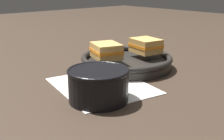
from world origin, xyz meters
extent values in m
plane|color=#382B21|center=(0.00, 0.00, 0.00)|extent=(4.00, 4.00, 0.00)
cube|color=white|center=(-0.01, 0.00, 0.00)|extent=(0.30, 0.27, 0.00)
cylinder|color=black|center=(0.06, -0.07, 0.04)|extent=(0.14, 0.14, 0.08)
cylinder|color=orange|center=(0.06, -0.07, 0.06)|extent=(0.12, 0.12, 0.01)
torus|color=black|center=(0.06, -0.07, 0.07)|extent=(0.14, 0.14, 0.01)
cube|color=#9E9EA3|center=(-0.03, -0.01, 0.01)|extent=(0.10, 0.02, 0.01)
ellipsoid|color=#9E9EA3|center=(0.04, -0.01, 0.01)|extent=(0.05, 0.03, 0.01)
cylinder|color=black|center=(-0.09, 0.17, 0.01)|extent=(0.28, 0.28, 0.02)
torus|color=black|center=(-0.09, 0.17, 0.03)|extent=(0.29, 0.29, 0.02)
cube|color=tan|center=(-0.10, 0.10, 0.05)|extent=(0.11, 0.10, 0.02)
cube|color=orange|center=(-0.10, 0.10, 0.07)|extent=(0.11, 0.10, 0.01)
cube|color=tan|center=(-0.10, 0.10, 0.08)|extent=(0.11, 0.10, 0.02)
cube|color=tan|center=(-0.07, 0.24, 0.05)|extent=(0.10, 0.09, 0.02)
cube|color=orange|center=(-0.07, 0.24, 0.07)|extent=(0.11, 0.09, 0.01)
cube|color=tan|center=(-0.07, 0.24, 0.08)|extent=(0.10, 0.09, 0.02)
camera|label=1|loc=(0.54, -0.45, 0.26)|focal=45.00mm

